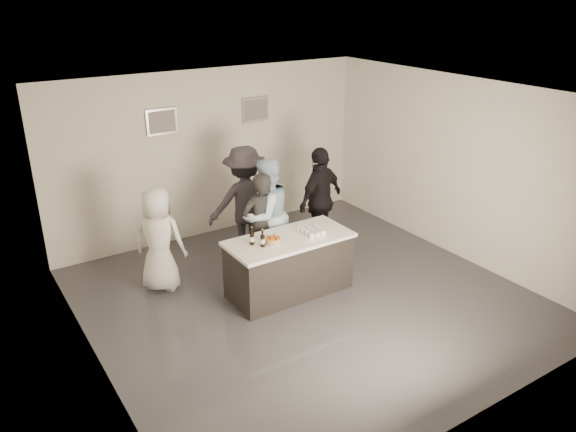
% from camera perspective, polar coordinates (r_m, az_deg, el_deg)
% --- Properties ---
extents(floor, '(6.00, 6.00, 0.00)m').
position_cam_1_polar(floor, '(8.41, 1.88, -8.36)').
color(floor, '#3D3D42').
rests_on(floor, ground).
extents(ceiling, '(6.00, 6.00, 0.00)m').
position_cam_1_polar(ceiling, '(7.34, 2.18, 12.19)').
color(ceiling, white).
extents(wall_back, '(6.00, 0.04, 3.00)m').
position_cam_1_polar(wall_back, '(10.22, -7.72, 6.30)').
color(wall_back, silver).
rests_on(wall_back, ground).
extents(wall_front, '(6.00, 0.04, 3.00)m').
position_cam_1_polar(wall_front, '(5.80, 19.41, -7.88)').
color(wall_front, silver).
rests_on(wall_front, ground).
extents(wall_left, '(0.04, 6.00, 3.00)m').
position_cam_1_polar(wall_left, '(6.64, -19.79, -3.97)').
color(wall_left, silver).
rests_on(wall_left, ground).
extents(wall_right, '(0.04, 6.00, 3.00)m').
position_cam_1_polar(wall_right, '(9.70, 16.76, 4.66)').
color(wall_right, silver).
rests_on(wall_right, ground).
extents(picture_left, '(0.54, 0.04, 0.44)m').
position_cam_1_polar(picture_left, '(9.69, -12.70, 9.34)').
color(picture_left, '#B2B2B7').
rests_on(picture_left, wall_back).
extents(picture_right, '(0.54, 0.04, 0.44)m').
position_cam_1_polar(picture_right, '(10.43, -3.32, 10.76)').
color(picture_right, '#B2B2B7').
rests_on(picture_right, wall_back).
extents(bar_counter, '(1.86, 0.86, 0.90)m').
position_cam_1_polar(bar_counter, '(8.36, 0.12, -5.01)').
color(bar_counter, white).
rests_on(bar_counter, ground).
extents(cake, '(0.22, 0.22, 0.07)m').
position_cam_1_polar(cake, '(7.97, -1.53, -2.55)').
color(cake, orange).
rests_on(cake, bar_counter).
extents(beer_bottle_a, '(0.07, 0.07, 0.26)m').
position_cam_1_polar(beer_bottle_a, '(7.92, -3.69, -2.03)').
color(beer_bottle_a, black).
rests_on(beer_bottle_a, bar_counter).
extents(beer_bottle_b, '(0.07, 0.07, 0.26)m').
position_cam_1_polar(beer_bottle_b, '(7.84, -2.60, -2.26)').
color(beer_bottle_b, black).
rests_on(beer_bottle_b, bar_counter).
extents(tumbler_cluster, '(0.30, 0.40, 0.08)m').
position_cam_1_polar(tumbler_cluster, '(8.31, 2.37, -1.48)').
color(tumbler_cluster, gold).
rests_on(tumbler_cluster, bar_counter).
extents(candles, '(0.24, 0.08, 0.01)m').
position_cam_1_polar(candles, '(7.80, -0.28, -3.42)').
color(candles, pink).
rests_on(candles, bar_counter).
extents(person_main_black, '(0.64, 0.44, 1.69)m').
position_cam_1_polar(person_main_black, '(8.72, -2.80, -0.95)').
color(person_main_black, black).
rests_on(person_main_black, ground).
extents(person_main_blue, '(1.04, 0.88, 1.86)m').
position_cam_1_polar(person_main_blue, '(8.87, -2.21, 0.07)').
color(person_main_blue, silver).
rests_on(person_main_blue, ground).
extents(person_guest_left, '(0.92, 0.91, 1.61)m').
position_cam_1_polar(person_guest_left, '(8.55, -12.97, -2.34)').
color(person_guest_left, white).
rests_on(person_guest_left, ground).
extents(person_guest_right, '(1.16, 0.76, 1.84)m').
position_cam_1_polar(person_guest_right, '(9.56, 3.32, 1.67)').
color(person_guest_right, black).
rests_on(person_guest_right, ground).
extents(person_guest_back, '(1.36, 0.97, 1.91)m').
position_cam_1_polar(person_guest_back, '(9.37, -4.39, 1.43)').
color(person_guest_back, '#312C35').
rests_on(person_guest_back, ground).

